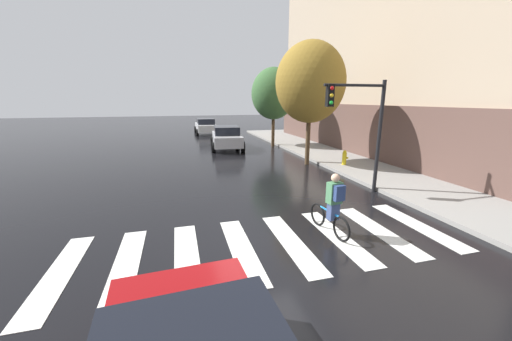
% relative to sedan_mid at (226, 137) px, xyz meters
% --- Properties ---
extents(ground_plane, '(120.00, 120.00, 0.00)m').
position_rel_sedan_mid_xyz_m(ground_plane, '(-1.51, -14.59, -0.85)').
color(ground_plane, black).
extents(crosswalk_stripes, '(9.59, 3.26, 0.01)m').
position_rel_sedan_mid_xyz_m(crosswalk_stripes, '(-1.47, -14.59, -0.84)').
color(crosswalk_stripes, silver).
rests_on(crosswalk_stripes, ground).
extents(sedan_mid, '(2.56, 4.91, 1.64)m').
position_rel_sedan_mid_xyz_m(sedan_mid, '(0.00, 0.00, 0.00)').
color(sedan_mid, '#B7B7BC').
rests_on(sedan_mid, ground).
extents(sedan_far, '(2.17, 4.61, 1.59)m').
position_rel_sedan_mid_xyz_m(sedan_far, '(-0.55, 9.74, -0.03)').
color(sedan_far, silver).
rests_on(sedan_far, ground).
extents(cyclist, '(0.39, 1.70, 1.69)m').
position_rel_sedan_mid_xyz_m(cyclist, '(0.37, -14.46, -0.00)').
color(cyclist, black).
rests_on(cyclist, ground).
extents(traffic_light_near, '(2.47, 0.28, 4.20)m').
position_rel_sedan_mid_xyz_m(traffic_light_near, '(3.05, -11.56, 2.01)').
color(traffic_light_near, black).
rests_on(traffic_light_near, ground).
extents(fire_hydrant, '(0.33, 0.22, 0.78)m').
position_rel_sedan_mid_xyz_m(fire_hydrant, '(5.00, -7.59, -0.32)').
color(fire_hydrant, gold).
rests_on(fire_hydrant, sidewalk).
extents(street_tree_near, '(3.64, 3.64, 6.47)m').
position_rel_sedan_mid_xyz_m(street_tree_near, '(3.44, -6.36, 3.52)').
color(street_tree_near, '#4C3823').
rests_on(street_tree_near, ground).
extents(street_tree_mid, '(3.26, 3.26, 5.80)m').
position_rel_sedan_mid_xyz_m(street_tree_mid, '(3.59, 0.09, 3.07)').
color(street_tree_mid, '#4C3823').
rests_on(street_tree_mid, ground).
extents(corner_building, '(19.16, 22.69, 13.61)m').
position_rel_sedan_mid_xyz_m(corner_building, '(16.93, -3.58, 5.91)').
color(corner_building, brown).
rests_on(corner_building, ground).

